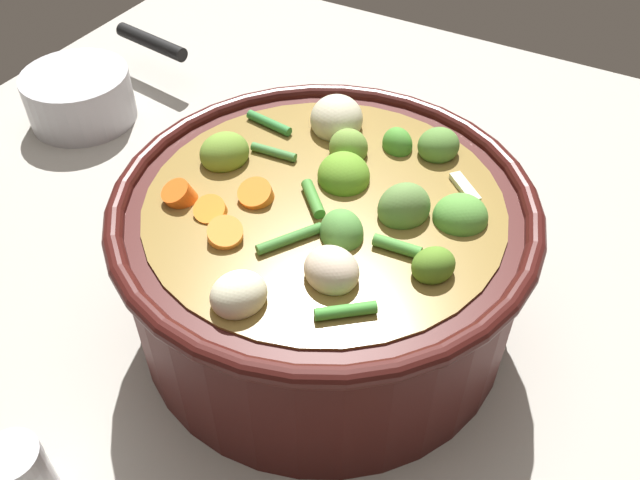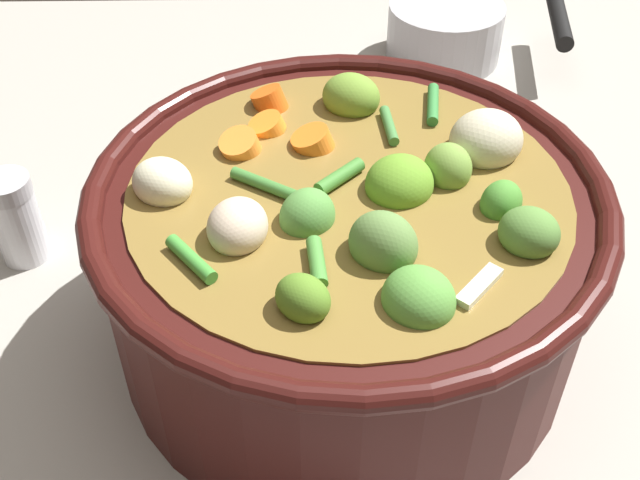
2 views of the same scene
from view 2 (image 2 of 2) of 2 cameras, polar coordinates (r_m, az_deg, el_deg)
name	(u,v)px [view 2 (image 2 of 2)]	position (r m, az deg, el deg)	size (l,w,h in m)	color
ground_plane	(344,331)	(0.57, 1.77, -6.64)	(1.10, 1.10, 0.00)	#9E998E
cooking_pot	(347,258)	(0.52, 1.98, -1.33)	(0.33, 0.33, 0.16)	#38110F
salt_shaker	(16,218)	(0.64, -21.37, 1.48)	(0.04, 0.04, 0.08)	silver
small_saucepan	(449,31)	(0.88, 9.39, 14.85)	(0.14, 0.20, 0.06)	#ADADB2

